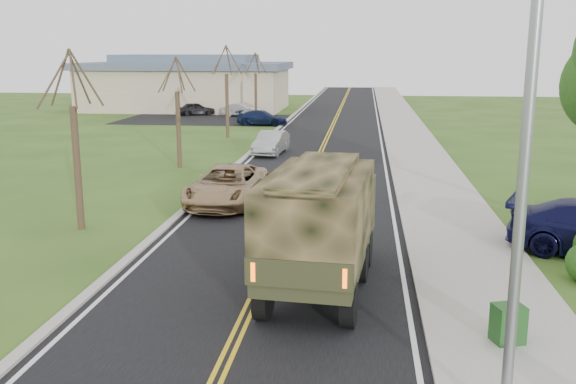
% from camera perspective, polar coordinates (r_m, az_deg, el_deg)
% --- Properties ---
extents(road, '(8.00, 120.00, 0.01)m').
position_cam_1_polar(road, '(50.73, 3.85, 5.61)').
color(road, black).
rests_on(road, ground).
extents(curb_right, '(0.30, 120.00, 0.12)m').
position_cam_1_polar(curb_right, '(50.68, 8.57, 5.56)').
color(curb_right, '#9E998E').
rests_on(curb_right, ground).
extents(sidewalk_right, '(3.20, 120.00, 0.10)m').
position_cam_1_polar(sidewalk_right, '(50.77, 10.55, 5.48)').
color(sidewalk_right, '#9E998E').
rests_on(sidewalk_right, ground).
extents(curb_left, '(0.30, 120.00, 0.10)m').
position_cam_1_polar(curb_left, '(51.11, -0.82, 5.74)').
color(curb_left, '#9E998E').
rests_on(curb_left, ground).
extents(street_light, '(1.65, 0.22, 8.00)m').
position_cam_1_polar(street_light, '(10.20, 19.76, 2.94)').
color(street_light, gray).
rests_on(street_light, ground).
extents(bare_tree_a, '(1.93, 2.26, 6.08)m').
position_cam_1_polar(bare_tree_a, '(22.72, -18.31, 3.28)').
color(bare_tree_a, '#38281C').
rests_on(bare_tree_a, ground).
extents(bare_tree_b, '(1.83, 2.14, 5.73)m').
position_cam_1_polar(bare_tree_b, '(33.89, -9.74, 6.29)').
color(bare_tree_b, '#38281C').
rests_on(bare_tree_b, ground).
extents(bare_tree_c, '(2.04, 2.39, 6.42)m').
position_cam_1_polar(bare_tree_c, '(45.46, -5.45, 8.30)').
color(bare_tree_c, '#38281C').
rests_on(bare_tree_c, ground).
extents(bare_tree_d, '(1.88, 2.20, 5.91)m').
position_cam_1_polar(bare_tree_d, '(57.23, -2.88, 8.95)').
color(bare_tree_d, '#38281C').
rests_on(bare_tree_d, ground).
extents(commercial_building, '(25.50, 21.50, 5.65)m').
position_cam_1_polar(commercial_building, '(68.92, -8.95, 9.51)').
color(commercial_building, tan).
rests_on(commercial_building, ground).
extents(military_truck, '(2.82, 6.71, 3.26)m').
position_cam_1_polar(military_truck, '(16.19, 2.98, -2.33)').
color(military_truck, black).
rests_on(military_truck, ground).
extents(suv_champagne, '(2.77, 5.57, 1.52)m').
position_cam_1_polar(suv_champagne, '(25.65, -5.45, 0.60)').
color(suv_champagne, tan).
rests_on(suv_champagne, ground).
extents(sedan_silver, '(1.80, 4.21, 1.35)m').
position_cam_1_polar(sedan_silver, '(38.10, -1.51, 4.39)').
color(sedan_silver, '#A5A5AA').
rests_on(sedan_silver, ground).
extents(utility_box_near, '(0.73, 0.66, 0.80)m').
position_cam_1_polar(utility_box_near, '(14.20, 18.98, -11.00)').
color(utility_box_near, '#1B4819').
rests_on(utility_box_near, sidewalk_right).
extents(lot_car_dark, '(3.85, 2.81, 1.22)m').
position_cam_1_polar(lot_car_dark, '(62.28, -8.16, 7.33)').
color(lot_car_dark, black).
rests_on(lot_car_dark, ground).
extents(lot_car_silver, '(4.10, 2.62, 1.28)m').
position_cam_1_polar(lot_car_silver, '(60.32, -4.00, 7.29)').
color(lot_car_silver, '#B5B6BA').
rests_on(lot_car_silver, ground).
extents(lot_car_navy, '(4.32, 2.06, 1.21)m').
position_cam_1_polar(lot_car_navy, '(53.26, -2.31, 6.60)').
color(lot_car_navy, '#0F1939').
rests_on(lot_car_navy, ground).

